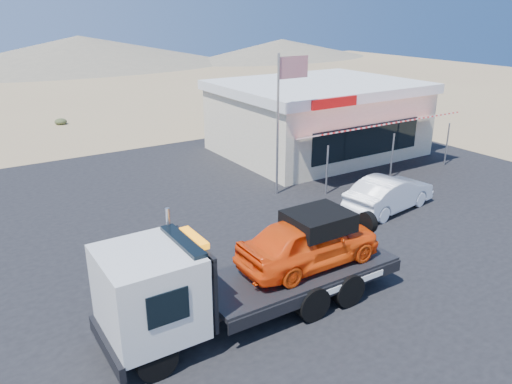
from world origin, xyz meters
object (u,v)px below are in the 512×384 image
jerky_store (317,117)px  flagpole (283,109)px  tow_truck (251,266)px  white_sedan (389,193)px

jerky_store → flagpole: 7.36m
flagpole → tow_truck: bearing=-130.1°
tow_truck → flagpole: (6.05, 7.20, 2.29)m
tow_truck → jerky_store: bearing=45.1°
white_sedan → jerky_store: 9.05m
flagpole → white_sedan: bearing=-57.5°
tow_truck → white_sedan: tow_truck is taller
white_sedan → flagpole: flagpole is taller
flagpole → jerky_store: bearing=38.8°
jerky_store → flagpole: (-5.57, -4.47, 1.77)m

